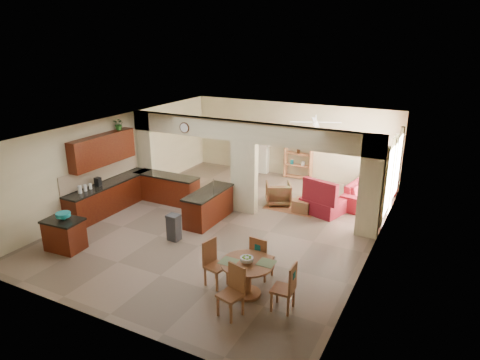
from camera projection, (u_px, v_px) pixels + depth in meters
The scene contains 39 objects.
floor at pixel (229, 223), 12.37m from camera, with size 10.00×10.00×0.00m, color #786353.
ceiling at pixel (228, 128), 11.47m from camera, with size 10.00×10.00×0.00m, color white.
wall_back at pixel (292, 140), 16.13m from camera, with size 8.00×8.00×0.00m, color beige.
wall_front at pixel (95, 255), 7.71m from camera, with size 8.00×8.00×0.00m, color beige.
wall_left at pixel (119, 159), 13.66m from camera, with size 10.00×10.00×0.00m, color beige.
wall_right at pixel (375, 201), 10.18m from camera, with size 10.00×10.00×0.00m, color beige.
partition_left_pier at pixel (146, 153), 14.37m from camera, with size 0.60×0.25×2.80m, color beige.
partition_center_pier at pixel (244, 177), 12.86m from camera, with size 0.80×0.25×2.20m, color beige.
partition_right_pier at pixel (371, 187), 11.15m from camera, with size 0.60×0.25×2.80m, color beige.
partition_header at pixel (244, 132), 12.41m from camera, with size 8.00×0.25×0.60m, color beige.
kitchen_counter at pixel (134, 193), 13.43m from camera, with size 2.52×3.29×1.48m.
upper_cabinets at pixel (103, 150), 12.74m from camera, with size 0.35×2.40×0.90m, color #3E0907.
peninsula at pixel (208, 206), 12.39m from camera, with size 0.70×1.85×0.91m.
wall_clock at pixel (184, 128), 13.17m from camera, with size 0.34×0.34×0.03m, color #4E2F1A.
rug at pixel (293, 206), 13.61m from camera, with size 1.60×1.30×0.01m, color brown.
fireplace at pixel (252, 156), 16.93m from camera, with size 1.60×0.35×1.20m.
shelving_unit at pixel (298, 155), 15.98m from camera, with size 1.00×0.32×1.80m, color brown.
window_a at pixel (389, 181), 12.20m from camera, with size 0.02×0.90×1.90m, color white.
window_b at pixel (398, 166), 13.63m from camera, with size 0.02×0.90×1.90m, color white.
glazed_door at pixel (393, 178), 12.96m from camera, with size 0.02×0.70×2.10m, color white.
drape_a_left at pixel (384, 187), 11.71m from camera, with size 0.10×0.28×2.30m, color #3B1E17.
drape_a_right at pixel (391, 175), 12.72m from camera, with size 0.10×0.28×2.30m, color #3B1E17.
drape_b_left at pixel (393, 171), 13.14m from camera, with size 0.10×0.28×2.30m, color #3B1E17.
drape_b_right at pixel (399, 161), 14.15m from camera, with size 0.10×0.28×2.30m, color #3B1E17.
ceiling_fan at pixel (316, 122), 13.42m from camera, with size 1.00×1.00×0.10m, color white.
kitchen_island at pixel (64, 234), 10.74m from camera, with size 0.98×0.74×0.81m.
teal_bowl at pixel (63, 216), 10.62m from camera, with size 0.36×0.36×0.17m, color #127982.
trash_can at pixel (174, 228), 11.26m from camera, with size 0.31×0.26×0.66m, color #2C2B2E.
dining_table at pixel (247, 273), 8.80m from camera, with size 1.12×1.12×0.76m.
fruit_bowl at pixel (247, 260), 8.67m from camera, with size 0.27×0.27×0.14m, color #62A122.
sofa at pixel (370, 192), 13.75m from camera, with size 1.00×2.56×0.75m, color maroon.
chaise at pixel (323, 205), 13.04m from camera, with size 1.14×0.93×0.46m, color maroon.
armchair at pixel (278, 193), 13.67m from camera, with size 0.76×0.78×0.71m, color maroon.
ottoman at pixel (303, 206), 13.11m from camera, with size 0.53×0.53×0.39m, color maroon.
plant at pixel (119, 124), 13.18m from camera, with size 0.33×0.29×0.37m, color #124314.
chair_north at pixel (260, 256), 9.38m from camera, with size 0.45×0.45×1.02m.
chair_east at pixel (287, 286), 8.28m from camera, with size 0.44×0.44×1.02m.
chair_south at pixel (233, 289), 8.18m from camera, with size 0.51×0.51×1.02m.
chair_west at pixel (213, 261), 9.19m from camera, with size 0.50×0.50×1.02m.
Camera 1 is at (5.48, -9.90, 5.16)m, focal length 32.00 mm.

